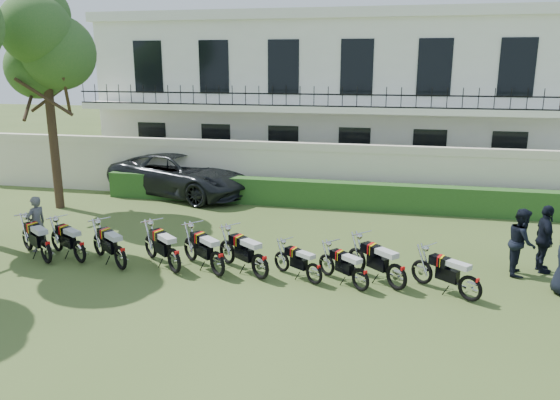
{
  "coord_description": "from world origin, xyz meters",
  "views": [
    {
      "loc": [
        3.34,
        -12.53,
        5.31
      ],
      "look_at": [
        -0.0,
        2.57,
        1.39
      ],
      "focal_mm": 35.0,
      "sensor_mm": 36.0,
      "label": 1
    }
  ],
  "objects": [
    {
      "name": "ground",
      "position": [
        0.0,
        0.0,
        0.0
      ],
      "size": [
        100.0,
        100.0,
        0.0
      ],
      "primitive_type": "plane",
      "color": "#3B5020",
      "rests_on": "ground"
    },
    {
      "name": "perimeter_wall",
      "position": [
        0.0,
        8.0,
        1.17
      ],
      "size": [
        30.0,
        0.35,
        2.3
      ],
      "color": "beige",
      "rests_on": "ground"
    },
    {
      "name": "hedge",
      "position": [
        1.0,
        7.2,
        0.5
      ],
      "size": [
        18.0,
        0.6,
        1.0
      ],
      "primitive_type": "cube",
      "color": "#25491A",
      "rests_on": "ground"
    },
    {
      "name": "building",
      "position": [
        0.0,
        13.96,
        3.71
      ],
      "size": [
        20.4,
        9.6,
        7.4
      ],
      "color": "white",
      "rests_on": "ground"
    },
    {
      "name": "tree_west_near",
      "position": [
        -8.96,
        5.0,
        5.89
      ],
      "size": [
        3.4,
        3.2,
        7.9
      ],
      "color": "#473323",
      "rests_on": "ground"
    },
    {
      "name": "motorcycle_0",
      "position": [
        -5.81,
        -0.34,
        0.53
      ],
      "size": [
        1.78,
        1.28,
        1.15
      ],
      "rotation": [
        0.0,
        0.0,
        0.96
      ],
      "color": "black",
      "rests_on": "ground"
    },
    {
      "name": "motorcycle_1",
      "position": [
        -4.95,
        -0.11,
        0.49
      ],
      "size": [
        1.74,
        1.09,
        1.07
      ],
      "rotation": [
        0.0,
        0.0,
        1.03
      ],
      "color": "black",
      "rests_on": "ground"
    },
    {
      "name": "motorcycle_2",
      "position": [
        -3.62,
        -0.34,
        0.51
      ],
      "size": [
        1.69,
        1.31,
        1.11
      ],
      "rotation": [
        0.0,
        0.0,
        0.92
      ],
      "color": "black",
      "rests_on": "ground"
    },
    {
      "name": "motorcycle_3",
      "position": [
        -2.16,
        -0.26,
        0.52
      ],
      "size": [
        1.65,
        1.43,
        1.14
      ],
      "rotation": [
        0.0,
        0.0,
        0.86
      ],
      "color": "black",
      "rests_on": "ground"
    },
    {
      "name": "motorcycle_4",
      "position": [
        -1.0,
        -0.22,
        0.52
      ],
      "size": [
        1.65,
        1.41,
        1.13
      ],
      "rotation": [
        0.0,
        0.0,
        0.87
      ],
      "color": "black",
      "rests_on": "ground"
    },
    {
      "name": "motorcycle_5",
      "position": [
        0.1,
        -0.17,
        0.52
      ],
      "size": [
        1.72,
        1.33,
        1.13
      ],
      "rotation": [
        0.0,
        0.0,
        0.92
      ],
      "color": "black",
      "rests_on": "ground"
    },
    {
      "name": "motorcycle_6",
      "position": [
        1.46,
        -0.18,
        0.42
      ],
      "size": [
        1.44,
        1.02,
        0.92
      ],
      "rotation": [
        0.0,
        0.0,
        0.97
      ],
      "color": "black",
      "rests_on": "ground"
    },
    {
      "name": "motorcycle_7",
      "position": [
        2.6,
        -0.35,
        0.44
      ],
      "size": [
        1.39,
        1.22,
        0.96
      ],
      "rotation": [
        0.0,
        0.0,
        0.86
      ],
      "color": "black",
      "rests_on": "ground"
    },
    {
      "name": "motorcycle_8",
      "position": [
        3.43,
        -0.11,
        0.51
      ],
      "size": [
        1.57,
        1.46,
        1.11
      ],
      "rotation": [
        0.0,
        0.0,
        0.82
      ],
      "color": "black",
      "rests_on": "ground"
    },
    {
      "name": "motorcycle_9",
      "position": [
        5.07,
        -0.4,
        0.48
      ],
      "size": [
        1.57,
        1.25,
        1.05
      ],
      "rotation": [
        0.0,
        0.0,
        0.91
      ],
      "color": "black",
      "rests_on": "ground"
    },
    {
      "name": "suv",
      "position": [
        -5.26,
        7.9,
        0.87
      ],
      "size": [
        6.82,
        4.67,
        1.73
      ],
      "primitive_type": "imported",
      "rotation": [
        0.0,
        0.0,
        1.25
      ],
      "color": "black",
      "rests_on": "ground"
    },
    {
      "name": "inspector",
      "position": [
        -6.72,
        0.59,
        0.81
      ],
      "size": [
        0.54,
        0.67,
        1.61
      ],
      "primitive_type": "imported",
      "rotation": [
        0.0,
        0.0,
        -1.87
      ],
      "color": "#5C5C61",
      "rests_on": "ground"
    },
    {
      "name": "officer_4",
      "position": [
        6.5,
        1.67,
        0.87
      ],
      "size": [
        0.74,
        0.91,
        1.74
      ],
      "primitive_type": "imported",
      "rotation": [
        0.0,
        0.0,
        1.46
      ],
      "color": "black",
      "rests_on": "ground"
    },
    {
      "name": "officer_5",
      "position": [
        7.11,
        1.95,
        0.89
      ],
      "size": [
        0.5,
        1.07,
        1.79
      ],
      "primitive_type": "imported",
      "rotation": [
        0.0,
        0.0,
        1.63
      ],
      "color": "black",
      "rests_on": "ground"
    }
  ]
}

